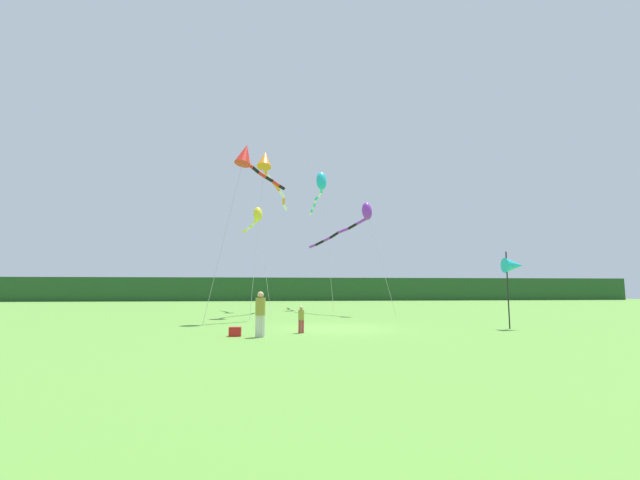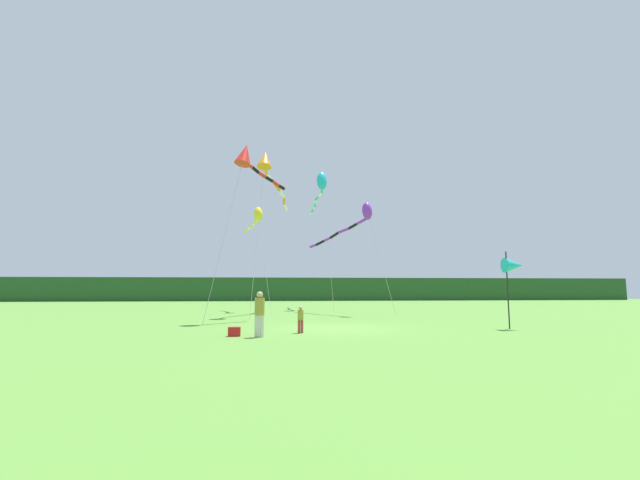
{
  "view_description": "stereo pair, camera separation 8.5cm",
  "coord_description": "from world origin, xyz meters",
  "px_view_note": "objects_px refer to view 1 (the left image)",
  "views": [
    {
      "loc": [
        -2.79,
        -19.53,
        1.84
      ],
      "look_at": [
        0.0,
        6.0,
        4.81
      ],
      "focal_mm": 23.54,
      "sensor_mm": 36.0,
      "label": 1
    },
    {
      "loc": [
        -2.7,
        -19.54,
        1.84
      ],
      "look_at": [
        0.0,
        6.0,
        4.81
      ],
      "focal_mm": 23.54,
      "sensor_mm": 36.0,
      "label": 2
    }
  ],
  "objects_px": {
    "person_child": "(301,318)",
    "kite_purple": "(357,219)",
    "kite_yellow": "(257,216)",
    "kite_orange": "(267,166)",
    "banner_flag_pole": "(514,266)",
    "kite_cyan": "(321,184)",
    "person_adult": "(260,312)",
    "kite_red": "(247,157)",
    "cooler_box": "(235,332)"
  },
  "relations": [
    {
      "from": "person_child",
      "to": "kite_orange",
      "type": "height_order",
      "value": "kite_orange"
    },
    {
      "from": "banner_flag_pole",
      "to": "kite_purple",
      "type": "distance_m",
      "value": 12.75
    },
    {
      "from": "kite_red",
      "to": "kite_orange",
      "type": "relative_size",
      "value": 0.89
    },
    {
      "from": "cooler_box",
      "to": "banner_flag_pole",
      "type": "height_order",
      "value": "banner_flag_pole"
    },
    {
      "from": "cooler_box",
      "to": "kite_purple",
      "type": "relative_size",
      "value": 0.06
    },
    {
      "from": "kite_red",
      "to": "kite_orange",
      "type": "height_order",
      "value": "kite_orange"
    },
    {
      "from": "banner_flag_pole",
      "to": "kite_purple",
      "type": "height_order",
      "value": "kite_purple"
    },
    {
      "from": "kite_orange",
      "to": "banner_flag_pole",
      "type": "bearing_deg",
      "value": -42.07
    },
    {
      "from": "kite_yellow",
      "to": "kite_orange",
      "type": "relative_size",
      "value": 0.75
    },
    {
      "from": "cooler_box",
      "to": "kite_red",
      "type": "height_order",
      "value": "kite_red"
    },
    {
      "from": "kite_purple",
      "to": "kite_orange",
      "type": "relative_size",
      "value": 0.69
    },
    {
      "from": "banner_flag_pole",
      "to": "kite_yellow",
      "type": "relative_size",
      "value": 0.41
    },
    {
      "from": "kite_yellow",
      "to": "kite_purple",
      "type": "bearing_deg",
      "value": -34.08
    },
    {
      "from": "person_child",
      "to": "person_adult",
      "type": "bearing_deg",
      "value": -141.63
    },
    {
      "from": "person_child",
      "to": "kite_red",
      "type": "distance_m",
      "value": 11.02
    },
    {
      "from": "person_adult",
      "to": "kite_yellow",
      "type": "distance_m",
      "value": 19.28
    },
    {
      "from": "cooler_box",
      "to": "banner_flag_pole",
      "type": "bearing_deg",
      "value": 7.62
    },
    {
      "from": "banner_flag_pole",
      "to": "kite_yellow",
      "type": "height_order",
      "value": "kite_yellow"
    },
    {
      "from": "kite_yellow",
      "to": "person_child",
      "type": "bearing_deg",
      "value": -81.09
    },
    {
      "from": "person_child",
      "to": "kite_red",
      "type": "relative_size",
      "value": 0.11
    },
    {
      "from": "banner_flag_pole",
      "to": "person_child",
      "type": "bearing_deg",
      "value": -175.42
    },
    {
      "from": "person_adult",
      "to": "person_child",
      "type": "bearing_deg",
      "value": 38.37
    },
    {
      "from": "kite_purple",
      "to": "cooler_box",
      "type": "bearing_deg",
      "value": -120.22
    },
    {
      "from": "kite_orange",
      "to": "kite_yellow",
      "type": "bearing_deg",
      "value": 99.48
    },
    {
      "from": "person_adult",
      "to": "kite_cyan",
      "type": "bearing_deg",
      "value": 77.62
    },
    {
      "from": "kite_cyan",
      "to": "cooler_box",
      "type": "bearing_deg",
      "value": -105.13
    },
    {
      "from": "person_adult",
      "to": "kite_orange",
      "type": "relative_size",
      "value": 0.15
    },
    {
      "from": "kite_purple",
      "to": "banner_flag_pole",
      "type": "bearing_deg",
      "value": -64.56
    },
    {
      "from": "banner_flag_pole",
      "to": "kite_cyan",
      "type": "xyz_separation_m",
      "value": [
        -6.94,
        19.09,
        8.5
      ]
    },
    {
      "from": "kite_red",
      "to": "kite_orange",
      "type": "distance_m",
      "value": 5.45
    },
    {
      "from": "kite_yellow",
      "to": "kite_cyan",
      "type": "bearing_deg",
      "value": 29.38
    },
    {
      "from": "person_child",
      "to": "cooler_box",
      "type": "height_order",
      "value": "person_child"
    },
    {
      "from": "person_child",
      "to": "banner_flag_pole",
      "type": "relative_size",
      "value": 0.31
    },
    {
      "from": "kite_red",
      "to": "cooler_box",
      "type": "bearing_deg",
      "value": -88.61
    },
    {
      "from": "person_adult",
      "to": "kite_orange",
      "type": "distance_m",
      "value": 15.79
    },
    {
      "from": "kite_red",
      "to": "kite_purple",
      "type": "bearing_deg",
      "value": 36.88
    },
    {
      "from": "cooler_box",
      "to": "kite_red",
      "type": "relative_size",
      "value": 0.05
    },
    {
      "from": "person_child",
      "to": "kite_yellow",
      "type": "xyz_separation_m",
      "value": [
        -2.62,
        16.72,
        7.12
      ]
    },
    {
      "from": "kite_yellow",
      "to": "kite_orange",
      "type": "bearing_deg",
      "value": -80.52
    },
    {
      "from": "kite_purple",
      "to": "kite_yellow",
      "type": "height_order",
      "value": "kite_yellow"
    },
    {
      "from": "person_child",
      "to": "kite_purple",
      "type": "bearing_deg",
      "value": 68.01
    },
    {
      "from": "banner_flag_pole",
      "to": "kite_orange",
      "type": "distance_m",
      "value": 17.44
    },
    {
      "from": "person_child",
      "to": "banner_flag_pole",
      "type": "xyz_separation_m",
      "value": [
        9.95,
        0.8,
        2.25
      ]
    },
    {
      "from": "person_adult",
      "to": "kite_purple",
      "type": "relative_size",
      "value": 0.22
    },
    {
      "from": "person_adult",
      "to": "kite_yellow",
      "type": "xyz_separation_m",
      "value": [
        -0.97,
        18.02,
        6.78
      ]
    },
    {
      "from": "banner_flag_pole",
      "to": "kite_red",
      "type": "height_order",
      "value": "kite_red"
    },
    {
      "from": "person_child",
      "to": "kite_red",
      "type": "xyz_separation_m",
      "value": [
        -2.78,
        6.1,
        8.75
      ]
    },
    {
      "from": "cooler_box",
      "to": "person_adult",
      "type": "bearing_deg",
      "value": -23.35
    },
    {
      "from": "kite_cyan",
      "to": "person_child",
      "type": "bearing_deg",
      "value": -98.59
    },
    {
      "from": "person_adult",
      "to": "person_child",
      "type": "xyz_separation_m",
      "value": [
        1.65,
        1.3,
        -0.34
      ]
    }
  ]
}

